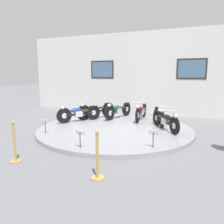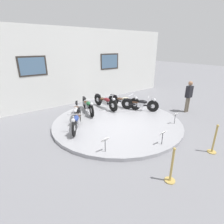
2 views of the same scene
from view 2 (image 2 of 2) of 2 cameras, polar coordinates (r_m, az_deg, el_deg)
The scene contains 15 objects.
ground_plane at distance 8.06m, azimuth 1.67°, elevation -3.72°, with size 60.00×60.00×0.00m, color slate.
display_platform at distance 8.04m, azimuth 1.67°, elevation -3.29°, with size 5.77×5.77×0.13m, color #99999E.
back_wall at distance 10.88m, azimuth -11.79°, elevation 14.15°, with size 14.00×0.22×4.33m.
motorcycle_blue at distance 7.27m, azimuth -11.49°, elevation -2.53°, with size 1.17×1.67×0.80m.
motorcycle_silver at distance 8.13m, azimuth -11.60°, elevation 0.13°, with size 0.99×1.82×0.81m.
motorcycle_green at distance 8.94m, azimuth -7.84°, elevation 2.19°, with size 0.62×1.96×0.80m.
motorcycle_maroon at distance 9.47m, azimuth -2.09°, elevation 3.48°, with size 0.54×2.02×0.81m.
motorcycle_cream at distance 9.60m, azimuth 4.08°, elevation 3.64°, with size 0.78×1.89×0.80m.
motorcycle_black at distance 9.27m, azimuth 9.33°, elevation 2.68°, with size 1.22×1.60×0.78m.
info_placard_front_left at distance 5.62m, azimuth -2.27°, elevation -9.62°, with size 0.26×0.11×0.51m.
info_placard_front_centre at distance 6.25m, azimuth 16.22°, elevation -7.17°, with size 0.26×0.11×0.51m.
info_placard_front_right at distance 8.06m, azimuth 19.96°, elevation -1.20°, with size 0.26×0.11×0.51m.
visitor_standing at distance 10.02m, azimuth 23.76°, elevation 5.12°, with size 0.36×0.22×1.66m.
stanchion_post_left_of_entry at distance 4.97m, azimuth 18.77°, elevation -17.58°, with size 0.28×0.28×1.02m.
stanchion_post_right_of_entry at distance 6.72m, azimuth 30.25°, elevation -8.81°, with size 0.28×0.28×1.02m.
Camera 2 is at (-4.53, -5.78, 3.34)m, focal length 28.00 mm.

